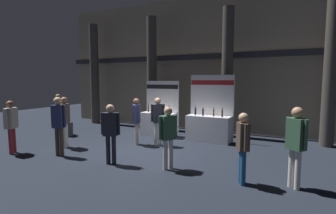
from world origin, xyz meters
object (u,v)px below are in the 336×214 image
Objects in this scene: visitor_7 at (296,140)px; visitor_8 at (111,129)px; visitor_2 at (65,117)px; visitor_3 at (59,121)px; visitor_6 at (243,143)px; trash_bin at (69,129)px; exhibitor_booth_1 at (209,125)px; visitor_5 at (137,117)px; visitor_0 at (168,132)px; visitor_1 at (11,122)px; visitor_4 at (59,110)px; visitor_9 at (158,117)px; exhibitor_booth_0 at (159,122)px.

visitor_7 is 1.06× the size of visitor_8.
visitor_3 is (0.68, -0.82, 0.04)m from visitor_2.
visitor_6 is (6.20, -0.40, -0.11)m from visitor_2.
trash_bin is 0.34× the size of visitor_8.
exhibitor_booth_1 is 1.39× the size of visitor_3.
visitor_2 is at bearing -81.45° from visitor_5.
trash_bin is 3.08m from visitor_3.
visitor_2 is 2.72m from visitor_8.
visitor_0 is at bearing 22.59° from visitor_5.
exhibitor_booth_1 is 4.58m from visitor_7.
visitor_8 is (2.63, -0.70, -0.05)m from visitor_2.
visitor_3 is at bearing -100.56° from visitor_1.
visitor_0 is at bearing -107.36° from visitor_1.
visitor_1 is 3.15m from visitor_4.
trash_bin is 3.43m from visitor_5.
visitor_5 is (3.35, 0.17, 0.73)m from trash_bin.
visitor_6 is (8.38, -1.95, -0.09)m from visitor_4.
visitor_4 is (-1.27, 2.88, 0.01)m from visitor_1.
visitor_9 is at bearing -116.33° from visitor_0.
exhibitor_booth_0 is at bearing 80.22° from visitor_8.
visitor_1 reaches higher than visitor_0.
exhibitor_booth_1 is 1.44× the size of visitor_2.
trash_bin is at bearing -78.81° from visitor_0.
visitor_0 is 2.57m from visitor_9.
visitor_1 is at bearing -51.18° from visitor_0.
visitor_7 is (5.34, -3.36, 0.49)m from exhibitor_booth_0.
visitor_0 is 1.02× the size of visitor_6.
visitor_7 is (8.18, 1.23, 0.05)m from visitor_1.
visitor_5 is at bearing -79.73° from visitor_2.
visitor_0 is (2.32, -3.56, 0.40)m from exhibitor_booth_0.
visitor_6 is 3.58m from visitor_8.
visitor_0 is 0.97× the size of visitor_1.
visitor_2 reaches higher than visitor_6.
visitor_1 is 0.95× the size of visitor_7.
visitor_8 is (4.00, -2.04, 0.73)m from trash_bin.
visitor_4 is (-0.82, 0.21, 0.76)m from trash_bin.
exhibitor_booth_1 reaches higher than visitor_5.
visitor_3 is 2.67m from visitor_5.
exhibitor_booth_0 is 4.29m from visitor_3.
exhibitor_booth_0 reaches higher than visitor_5.
visitor_4 reaches higher than trash_bin.
visitor_2 is 2.68m from visitor_4.
visitor_9 reaches higher than visitor_1.
visitor_3 is (2.04, -2.16, 0.82)m from trash_bin.
visitor_8 is at bearing -37.93° from visitor_4.
trash_bin is 8.78m from visitor_7.
exhibitor_booth_0 is 1.29× the size of visitor_7.
visitor_2 reaches higher than trash_bin.
visitor_8 is at bearing -12.27° from visitor_5.
exhibitor_booth_0 reaches higher than visitor_9.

